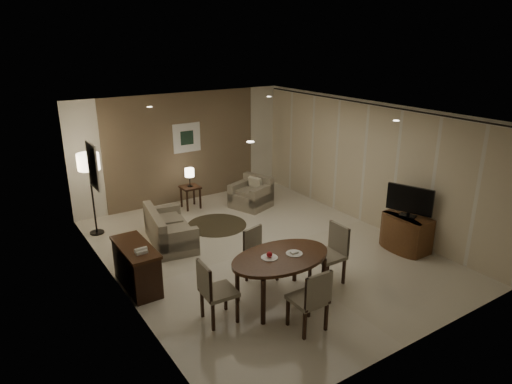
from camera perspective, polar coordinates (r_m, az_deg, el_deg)
room_shell at (r=8.82m, az=-0.72°, el=1.59°), size 5.50×7.00×2.70m
taupe_accent at (r=11.45m, az=-9.10°, el=5.46°), size 3.96×0.03×2.70m
curtain_wall at (r=10.19m, az=13.36°, el=3.31°), size 0.08×6.70×2.58m
curtain_rod at (r=9.92m, az=13.95°, el=10.66°), size 0.03×6.80×0.03m
art_back_frame at (r=11.41m, az=-8.66°, el=6.72°), size 0.72×0.03×0.72m
art_back_canvas at (r=11.39m, az=-8.62°, el=6.71°), size 0.34×0.01×0.34m
art_left_frame at (r=8.37m, az=-19.73°, el=3.06°), size 0.03×0.60×0.80m
art_left_canvas at (r=8.38m, az=-19.63°, el=3.07°), size 0.01×0.46×0.64m
downlight_nl at (r=5.95m, az=-0.71°, el=6.29°), size 0.10×0.10×0.01m
downlight_nr at (r=7.79m, az=17.12°, el=8.52°), size 0.10×0.10×0.01m
downlight_fl at (r=9.14m, az=-13.17°, el=10.32°), size 0.10×0.10×0.01m
downlight_fr at (r=10.43m, az=1.64°, el=11.84°), size 0.10×0.10×0.01m
console_desk at (r=7.88m, az=-14.68°, el=-9.02°), size 0.48×1.20×0.75m
telephone at (r=7.43m, az=-14.19°, el=-7.07°), size 0.20×0.14×0.09m
tv_cabinet at (r=9.39m, az=18.31°, el=-4.83°), size 0.48×0.90×0.70m
flat_tv at (r=9.14m, az=18.66°, el=-1.01°), size 0.36×0.85×0.60m
dining_table at (r=7.27m, az=3.07°, el=-10.77°), size 1.66×1.04×0.78m
chair_near at (r=6.64m, az=6.46°, el=-13.06°), size 0.47×0.47×0.97m
chair_far at (r=7.76m, az=0.75°, el=-8.03°), size 0.55×0.55×0.93m
chair_left at (r=6.79m, az=-4.64°, el=-12.22°), size 0.50×0.50×0.97m
chair_right at (r=7.81m, az=8.94°, el=-7.80°), size 0.50×0.50×1.00m
plate_a at (r=7.02m, az=1.68°, el=-8.20°), size 0.26×0.26×0.02m
plate_b at (r=7.16m, az=4.79°, el=-7.67°), size 0.26×0.26×0.02m
fruit_apple at (r=7.00m, az=1.69°, el=-7.81°), size 0.09×0.09×0.09m
napkin at (r=7.15m, az=4.80°, el=-7.51°), size 0.12×0.08×0.03m
round_rug at (r=10.17m, az=-4.93°, el=-4.13°), size 1.32×1.32×0.01m
sofa at (r=9.31m, az=-10.67°, el=-4.32°), size 1.61×0.99×0.71m
armchair at (r=11.06m, az=-0.67°, el=-0.07°), size 1.02×1.05×0.74m
side_table at (r=11.16m, az=-8.17°, el=-0.64°), size 0.43×0.43×0.55m
table_lamp at (r=10.99m, az=-8.30°, el=1.93°), size 0.22×0.22×0.50m
floor_lamp at (r=10.01m, az=-19.78°, el=-0.30°), size 0.44×0.44×1.74m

